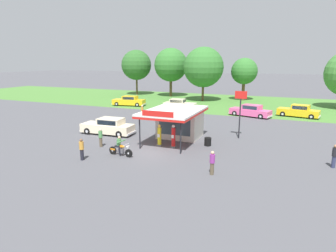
% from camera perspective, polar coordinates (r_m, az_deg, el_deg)
% --- Properties ---
extents(ground_plane, '(300.00, 300.00, 0.00)m').
position_cam_1_polar(ground_plane, '(23.65, -3.53, -5.08)').
color(ground_plane, '#4C4C51').
extents(grass_verge_strip, '(120.00, 24.00, 0.01)m').
position_cam_1_polar(grass_verge_strip, '(51.68, 11.22, 4.54)').
color(grass_verge_strip, '#477A33').
rests_on(grass_verge_strip, ground).
extents(service_station_kiosk, '(4.54, 7.02, 3.39)m').
position_cam_1_polar(service_station_kiosk, '(27.27, 2.09, 1.14)').
color(service_station_kiosk, beige).
rests_on(service_station_kiosk, ground).
extents(gas_pump_nearside, '(0.44, 0.44, 1.88)m').
position_cam_1_polar(gas_pump_nearside, '(25.03, -1.72, -2.00)').
color(gas_pump_nearside, slate).
rests_on(gas_pump_nearside, ground).
extents(gas_pump_offside, '(0.44, 0.44, 1.97)m').
position_cam_1_polar(gas_pump_offside, '(24.53, 1.08, -2.20)').
color(gas_pump_offside, slate).
rests_on(gas_pump_offside, ground).
extents(motorcycle_with_rider, '(2.17, 0.70, 1.58)m').
position_cam_1_polar(motorcycle_with_rider, '(22.76, -9.46, -4.24)').
color(motorcycle_with_rider, black).
rests_on(motorcycle_with_rider, ground).
extents(featured_classic_sedan, '(5.59, 2.18, 1.64)m').
position_cam_1_polar(featured_classic_sedan, '(29.63, -11.75, -0.13)').
color(featured_classic_sedan, beige).
rests_on(featured_classic_sedan, ground).
extents(parked_car_back_row_left, '(5.19, 2.07, 1.50)m').
position_cam_1_polar(parked_car_back_row_left, '(44.22, 2.30, 4.31)').
color(parked_car_back_row_left, beige).
rests_on(parked_car_back_row_left, ground).
extents(parked_car_back_row_centre, '(5.50, 2.79, 1.62)m').
position_cam_1_polar(parked_car_back_row_centre, '(41.55, 24.42, 2.65)').
color(parked_car_back_row_centre, gold).
rests_on(parked_car_back_row_centre, ground).
extents(parked_car_back_row_centre_left, '(5.73, 3.25, 1.58)m').
position_cam_1_polar(parked_car_back_row_centre_left, '(39.68, 16.00, 2.86)').
color(parked_car_back_row_centre_left, '#E55993').
rests_on(parked_car_back_row_centre_left, ground).
extents(parked_car_back_row_far_right, '(5.60, 2.70, 1.59)m').
position_cam_1_polar(parked_car_back_row_far_right, '(47.81, -7.71, 4.89)').
color(parked_car_back_row_far_right, gold).
rests_on(parked_car_back_row_far_right, ground).
extents(bystander_leaning_by_kiosk, '(0.34, 0.34, 1.65)m').
position_cam_1_polar(bystander_leaning_by_kiosk, '(22.36, -16.72, -4.35)').
color(bystander_leaning_by_kiosk, black).
rests_on(bystander_leaning_by_kiosk, ground).
extents(bystander_chatting_near_pumps, '(0.34, 0.34, 1.72)m').
position_cam_1_polar(bystander_chatting_near_pumps, '(36.85, -5.13, 2.87)').
color(bystander_chatting_near_pumps, black).
rests_on(bystander_chatting_near_pumps, ground).
extents(bystander_standing_back_lot, '(0.34, 0.34, 1.61)m').
position_cam_1_polar(bystander_standing_back_lot, '(18.99, 8.74, -7.11)').
color(bystander_standing_back_lot, brown).
rests_on(bystander_standing_back_lot, ground).
extents(bystander_admiring_sedan, '(0.34, 0.34, 1.61)m').
position_cam_1_polar(bystander_admiring_sedan, '(25.36, -13.19, -2.18)').
color(bystander_admiring_sedan, brown).
rests_on(bystander_admiring_sedan, ground).
extents(bystander_strolling_foreground, '(0.34, 0.34, 1.67)m').
position_cam_1_polar(bystander_strolling_foreground, '(22.98, 30.06, -5.10)').
color(bystander_strolling_foreground, '#2D3351').
rests_on(bystander_strolling_foreground, ground).
extents(tree_oak_left, '(6.28, 6.28, 9.43)m').
position_cam_1_polar(tree_oak_left, '(62.60, -6.28, 11.90)').
color(tree_oak_left, brown).
rests_on(tree_oak_left, ground).
extents(tree_oak_right, '(4.76, 4.76, 7.72)m').
position_cam_1_polar(tree_oak_right, '(55.16, 14.86, 10.41)').
color(tree_oak_right, brown).
rests_on(tree_oak_right, ground).
extents(tree_oak_centre, '(6.69, 6.69, 9.70)m').
position_cam_1_polar(tree_oak_centre, '(59.55, 0.58, 11.81)').
color(tree_oak_centre, brown).
rests_on(tree_oak_centre, ground).
extents(tree_oak_far_right, '(7.17, 7.17, 9.65)m').
position_cam_1_polar(tree_oak_far_right, '(53.06, 7.22, 11.30)').
color(tree_oak_far_right, brown).
rests_on(tree_oak_far_right, ground).
extents(roadside_pole_sign, '(1.10, 0.12, 4.50)m').
position_cam_1_polar(roadside_pole_sign, '(27.78, 14.12, 3.82)').
color(roadside_pole_sign, black).
rests_on(roadside_pole_sign, ground).
extents(spare_tire_stack, '(0.60, 0.60, 0.72)m').
position_cam_1_polar(spare_tire_stack, '(25.38, 7.87, -3.07)').
color(spare_tire_stack, black).
rests_on(spare_tire_stack, ground).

